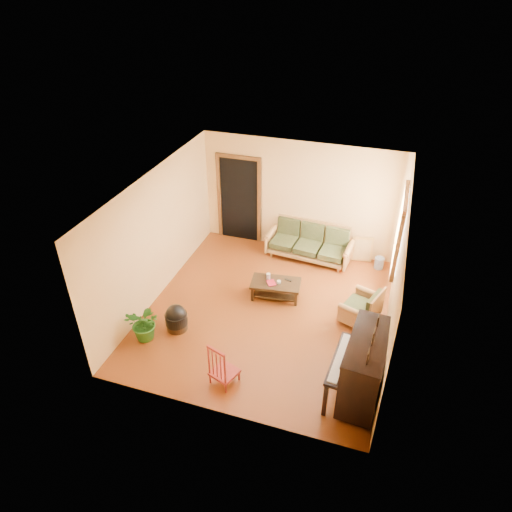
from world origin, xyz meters
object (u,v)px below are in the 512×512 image
(red_chair, at_px, (224,363))
(piano, at_px, (364,369))
(potted_plant, at_px, (145,324))
(sofa, at_px, (309,243))
(armchair, at_px, (361,304))
(footstool, at_px, (177,320))
(ceramic_crock, at_px, (379,263))
(coffee_table, at_px, (276,289))

(red_chair, bearing_deg, piano, 29.95)
(piano, height_order, potted_plant, piano)
(sofa, bearing_deg, red_chair, -91.42)
(armchair, xyz_separation_m, footstool, (-3.19, -1.30, -0.18))
(sofa, height_order, red_chair, red_chair)
(ceramic_crock, bearing_deg, piano, -89.07)
(piano, height_order, red_chair, piano)
(armchair, height_order, piano, piano)
(coffee_table, height_order, red_chair, red_chair)
(sofa, xyz_separation_m, red_chair, (-0.48, -4.02, 0.00))
(coffee_table, xyz_separation_m, ceramic_crock, (1.90, 1.70, -0.05))
(armchair, bearing_deg, potted_plant, -135.32)
(piano, bearing_deg, ceramic_crock, 95.20)
(armchair, bearing_deg, footstool, -138.55)
(armchair, relative_size, ceramic_crock, 2.84)
(coffee_table, distance_m, ceramic_crock, 2.55)
(coffee_table, bearing_deg, piano, -45.73)
(sofa, relative_size, red_chair, 2.31)
(piano, xyz_separation_m, ceramic_crock, (-0.06, 3.71, -0.45))
(coffee_table, bearing_deg, ceramic_crock, 41.76)
(coffee_table, xyz_separation_m, red_chair, (-0.17, -2.40, 0.24))
(armchair, distance_m, red_chair, 2.90)
(red_chair, bearing_deg, coffee_table, 105.59)
(armchair, xyz_separation_m, piano, (0.25, -1.82, 0.21))
(coffee_table, distance_m, armchair, 1.73)
(coffee_table, bearing_deg, sofa, 78.99)
(piano, height_order, ceramic_crock, piano)
(armchair, distance_m, potted_plant, 3.97)
(ceramic_crock, distance_m, potted_plant, 5.22)
(red_chair, distance_m, potted_plant, 1.78)
(red_chair, bearing_deg, footstool, 164.66)
(piano, distance_m, footstool, 3.50)
(sofa, xyz_separation_m, coffee_table, (-0.31, -1.61, -0.23))
(footstool, relative_size, red_chair, 0.50)
(sofa, bearing_deg, ceramic_crock, 8.59)
(red_chair, relative_size, potted_plant, 1.19)
(coffee_table, xyz_separation_m, piano, (1.96, -2.01, 0.40))
(armchair, bearing_deg, sofa, 147.05)
(armchair, height_order, potted_plant, armchair)
(footstool, xyz_separation_m, ceramic_crock, (3.38, 3.19, -0.06))
(armchair, relative_size, piano, 0.56)
(armchair, xyz_separation_m, ceramic_crock, (0.19, 1.89, -0.24))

